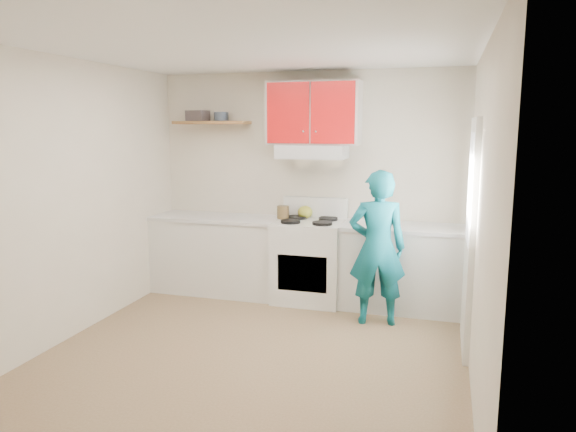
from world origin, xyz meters
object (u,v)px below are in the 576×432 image
(kettle, at_px, (305,212))
(crock, at_px, (283,213))
(tin, at_px, (221,117))
(person, at_px, (377,248))
(stove, at_px, (309,261))

(kettle, xyz_separation_m, crock, (-0.24, -0.08, -0.01))
(tin, relative_size, kettle, 0.98)
(kettle, relative_size, crock, 1.04)
(kettle, distance_m, crock, 0.26)
(kettle, relative_size, person, 0.11)
(tin, distance_m, kettle, 1.50)
(kettle, xyz_separation_m, person, (0.92, -0.68, -0.21))
(stove, relative_size, person, 0.59)
(stove, height_order, kettle, kettle)
(stove, xyz_separation_m, person, (0.82, -0.50, 0.32))
(stove, distance_m, crock, 0.63)
(tin, distance_m, person, 2.44)
(crock, bearing_deg, tin, 175.12)
(tin, xyz_separation_m, crock, (0.78, -0.07, -1.11))
(stove, xyz_separation_m, crock, (-0.34, 0.10, 0.52))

